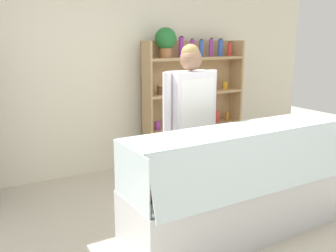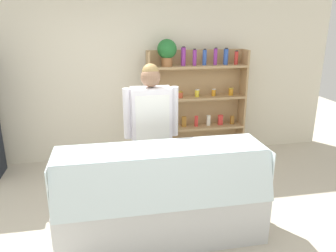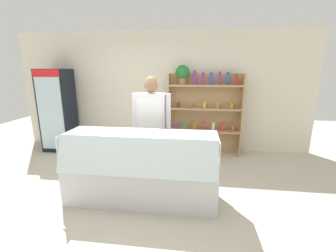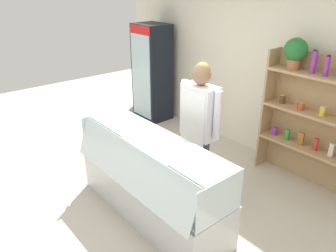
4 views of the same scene
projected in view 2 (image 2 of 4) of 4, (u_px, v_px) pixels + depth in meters
The scene contains 5 objects.
ground_plane at pixel (154, 235), 3.54m from camera, with size 12.00×12.00×0.00m, color beige.
back_wall at pixel (132, 77), 5.28m from camera, with size 6.80×0.10×2.70m, color silver.
shelving_unit at pixel (192, 93), 5.25m from camera, with size 1.59×0.30×1.95m.
deli_display_case at pixel (162, 211), 3.42m from camera, with size 2.11×0.72×1.01m.
shop_clerk at pixel (151, 123), 3.90m from camera, with size 0.66×0.25×1.75m.
Camera 2 is at (-0.42, -2.98, 2.21)m, focal length 35.00 mm.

